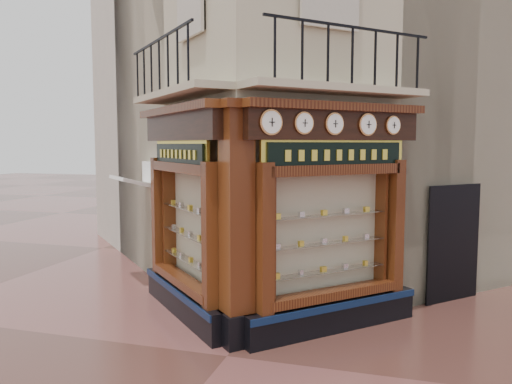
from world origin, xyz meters
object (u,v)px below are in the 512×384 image
at_px(clock_c, 334,124).
at_px(signboard_right, 337,155).
at_px(clock_b, 304,123).
at_px(clock_d, 368,125).
at_px(signboard_left, 180,154).
at_px(clock_a, 271,122).
at_px(awning, 136,283).
at_px(corner_pilaster, 237,227).
at_px(clock_e, 393,125).

height_order(clock_c, signboard_right, clock_c).
distance_m(clock_b, signboard_right, 0.92).
xyz_separation_m(clock_d, signboard_left, (-3.40, -0.32, -0.52)).
xyz_separation_m(clock_a, awning, (-4.05, 2.80, -3.62)).
relative_size(clock_b, signboard_left, 0.19).
bearing_deg(signboard_left, clock_d, -129.56).
bearing_deg(clock_c, signboard_right, 37.05).
distance_m(clock_a, awning, 6.11).
height_order(clock_a, signboard_left, clock_a).
xyz_separation_m(corner_pilaster, awning, (-3.47, 2.77, -1.95)).
relative_size(corner_pilaster, signboard_right, 1.86).
xyz_separation_m(clock_c, awning, (-4.91, 1.93, -3.62)).
xyz_separation_m(clock_b, signboard_right, (0.46, 0.61, -0.52)).
relative_size(corner_pilaster, clock_e, 11.90).
relative_size(clock_a, signboard_right, 0.19).
distance_m(clock_a, clock_c, 1.22).
bearing_deg(clock_c, signboard_left, 131.41).
distance_m(clock_a, clock_d, 1.93).
relative_size(clock_d, awning, 0.28).
distance_m(clock_c, clock_d, 0.72).
bearing_deg(clock_b, clock_e, 0.00).
bearing_deg(clock_b, awning, 107.17).
height_order(clock_b, signboard_right, clock_b).
xyz_separation_m(clock_b, clock_c, (0.43, 0.43, 0.00)).
bearing_deg(signboard_right, corner_pilaster, 169.75).
bearing_deg(clock_d, corner_pilaster, 169.57).
distance_m(clock_e, signboard_left, 3.92).
bearing_deg(clock_b, signboard_left, 121.06).
bearing_deg(clock_c, awning, 113.49).
distance_m(corner_pilaster, signboard_left, 2.12).
xyz_separation_m(corner_pilaster, clock_e, (2.36, 1.75, 1.67)).
bearing_deg(signboard_right, clock_d, -11.00).
bearing_deg(signboard_left, corner_pilaster, -169.75).
bearing_deg(awning, clock_c, -156.51).
relative_size(clock_d, signboard_left, 0.20).
bearing_deg(clock_e, corner_pilaster, 171.64).
relative_size(clock_e, awning, 0.24).
distance_m(clock_d, signboard_right, 0.78).
relative_size(clock_a, clock_c, 1.07).
height_order(clock_d, signboard_right, clock_d).
xyz_separation_m(clock_c, signboard_right, (0.03, 0.18, -0.52)).
height_order(clock_e, signboard_left, clock_e).
bearing_deg(clock_b, clock_a, 180.00).
bearing_deg(clock_d, clock_c, -180.00).
bearing_deg(clock_e, clock_a, -180.00).
xyz_separation_m(signboard_left, signboard_right, (2.92, 0.00, 0.00)).
relative_size(clock_c, signboard_left, 0.20).
relative_size(clock_d, clock_e, 1.16).
bearing_deg(awning, clock_d, -149.78).
bearing_deg(clock_e, clock_c, -180.00).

